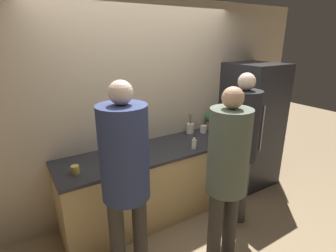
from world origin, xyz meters
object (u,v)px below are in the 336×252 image
at_px(person_center, 227,169).
at_px(potted_plant, 210,120).
at_px(person_left, 125,169).
at_px(fruit_bowl, 123,145).
at_px(cup_yellow, 75,170).
at_px(bottle_clear, 194,144).
at_px(utensil_crock, 190,128).
at_px(refrigerator, 251,125).
at_px(cup_white, 203,129).
at_px(person_right, 241,140).

height_order(person_center, potted_plant, person_center).
relative_size(person_left, potted_plant, 7.53).
relative_size(fruit_bowl, cup_yellow, 3.63).
relative_size(bottle_clear, potted_plant, 0.69).
xyz_separation_m(fruit_bowl, potted_plant, (1.36, 0.02, 0.09)).
bearing_deg(utensil_crock, refrigerator, -15.26).
distance_m(fruit_bowl, cup_white, 1.18).
relative_size(person_right, utensil_crock, 6.51).
bearing_deg(fruit_bowl, cup_yellow, -153.36).
relative_size(bottle_clear, cup_yellow, 2.00).
distance_m(person_left, fruit_bowl, 1.03).
bearing_deg(person_right, person_center, -146.33).
relative_size(person_right, cup_yellow, 21.31).
distance_m(utensil_crock, potted_plant, 0.36).
relative_size(fruit_bowl, potted_plant, 1.25).
height_order(person_left, fruit_bowl, person_left).
bearing_deg(person_right, refrigerator, 35.53).
xyz_separation_m(person_right, bottle_clear, (-0.30, 0.45, -0.14)).
relative_size(person_left, fruit_bowl, 6.02).
height_order(person_left, person_center, person_left).
height_order(refrigerator, person_left, person_left).
distance_m(utensil_crock, bottle_clear, 0.55).
bearing_deg(person_left, utensil_crock, 35.22).
bearing_deg(person_right, cup_yellow, 160.82).
distance_m(person_center, bottle_clear, 0.89).
relative_size(person_center, cup_white, 17.52).
bearing_deg(person_left, potted_plant, 29.22).
bearing_deg(utensil_crock, person_center, -113.60).
distance_m(refrigerator, utensil_crock, 0.97).
relative_size(cup_yellow, potted_plant, 0.35).
bearing_deg(utensil_crock, person_right, -89.44).
xyz_separation_m(person_right, fruit_bowl, (-1.01, 0.89, -0.15)).
bearing_deg(cup_yellow, bottle_clear, -5.31).
xyz_separation_m(person_left, utensil_crock, (1.37, 0.97, -0.18)).
height_order(refrigerator, cup_yellow, refrigerator).
bearing_deg(cup_white, potted_plant, 23.47).
xyz_separation_m(utensil_crock, bottle_clear, (-0.29, -0.47, -0.01)).
xyz_separation_m(person_left, cup_white, (1.54, 0.88, -0.20)).
relative_size(bottle_clear, cup_white, 1.67).
distance_m(person_center, cup_white, 1.43).
bearing_deg(bottle_clear, refrigerator, 9.92).
relative_size(refrigerator, person_right, 1.00).
relative_size(person_center, bottle_clear, 10.51).
distance_m(person_left, person_center, 0.87).
bearing_deg(person_right, potted_plant, 69.44).
xyz_separation_m(person_right, cup_yellow, (-1.65, 0.57, -0.16)).
xyz_separation_m(refrigerator, bottle_clear, (-1.22, -0.21, 0.04)).
bearing_deg(person_center, fruit_bowl, 108.90).
xyz_separation_m(person_center, utensil_crock, (0.57, 1.30, -0.11)).
bearing_deg(utensil_crock, bottle_clear, -121.60).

